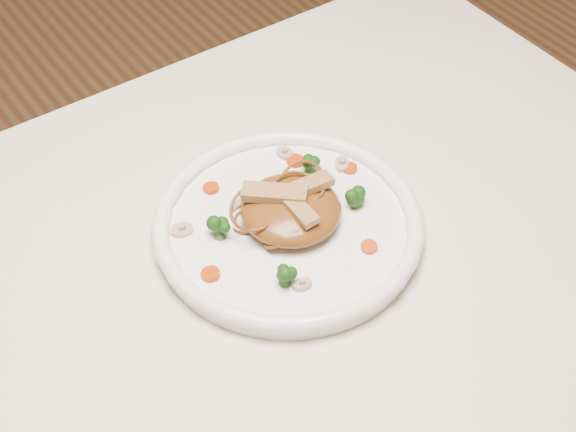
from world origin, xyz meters
TOP-DOWN VIEW (x-y plane):
  - table at (0.00, 0.00)m, footprint 1.20×0.80m
  - plate at (0.09, 0.04)m, footprint 0.39×0.39m
  - noodle_mound at (0.10, 0.04)m, footprint 0.13×0.13m
  - chicken_a at (0.12, 0.05)m, footprint 0.07×0.03m
  - chicken_b at (0.09, 0.06)m, footprint 0.07×0.07m
  - chicken_c at (0.10, 0.02)m, footprint 0.02×0.06m
  - broccoli_0 at (0.17, 0.10)m, footprint 0.03×0.03m
  - broccoli_1 at (0.02, 0.07)m, footprint 0.03×0.03m
  - broccoli_2 at (0.04, -0.03)m, footprint 0.03×0.03m
  - broccoli_3 at (0.17, 0.02)m, footprint 0.02×0.02m
  - carrot_0 at (0.16, 0.12)m, footprint 0.03×0.03m
  - carrot_1 at (-0.02, 0.02)m, footprint 0.02×0.02m
  - carrot_2 at (0.21, 0.07)m, footprint 0.02×0.02m
  - carrot_3 at (0.05, 0.14)m, footprint 0.03×0.03m
  - carrot_4 at (0.15, -0.04)m, footprint 0.03×0.03m
  - mushroom_0 at (0.05, -0.04)m, footprint 0.02×0.02m
  - mushroom_1 at (0.20, 0.08)m, footprint 0.04×0.04m
  - mushroom_2 at (-0.01, 0.10)m, footprint 0.03×0.03m
  - mushroom_3 at (0.16, 0.14)m, footprint 0.03×0.03m

SIDE VIEW (x-z plane):
  - table at x=0.00m, z-range 0.28..1.03m
  - plate at x=0.09m, z-range 0.75..0.77m
  - carrot_0 at x=0.16m, z-range 0.77..0.77m
  - carrot_1 at x=-0.02m, z-range 0.77..0.77m
  - carrot_2 at x=0.21m, z-range 0.77..0.77m
  - carrot_3 at x=0.05m, z-range 0.77..0.77m
  - carrot_4 at x=0.15m, z-range 0.77..0.77m
  - mushroom_0 at x=0.05m, z-range 0.77..0.77m
  - mushroom_1 at x=0.20m, z-range 0.77..0.77m
  - mushroom_2 at x=-0.01m, z-range 0.77..0.77m
  - mushroom_3 at x=0.16m, z-range 0.77..0.77m
  - broccoli_3 at x=0.17m, z-range 0.77..0.79m
  - broccoli_0 at x=0.17m, z-range 0.77..0.79m
  - broccoli_1 at x=0.02m, z-range 0.77..0.79m
  - broccoli_2 at x=0.04m, z-range 0.77..0.80m
  - noodle_mound at x=0.10m, z-range 0.76..0.80m
  - chicken_c at x=0.10m, z-range 0.80..0.81m
  - chicken_a at x=0.12m, z-range 0.80..0.81m
  - chicken_b at x=0.09m, z-range 0.80..0.81m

